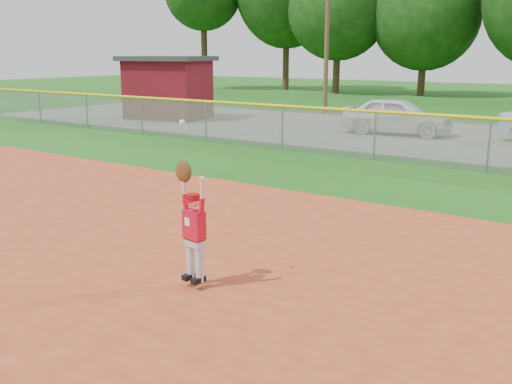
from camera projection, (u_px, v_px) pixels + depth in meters
ground at (137, 250)px, 9.60m from camera, size 120.00×120.00×0.00m
parking_strip at (434, 137)px, 22.43m from camera, size 44.00×10.00×0.03m
car_white_a at (397, 116)px, 22.90m from camera, size 4.52×2.25×1.48m
utility_shed at (168, 87)px, 28.37m from camera, size 4.64×3.92×3.08m
outfield_fence at (375, 132)px, 17.41m from camera, size 40.06×0.10×1.55m
power_lines at (506, 20)px, 25.58m from camera, size 19.40×0.24×9.00m
ballplayer at (193, 223)px, 7.80m from camera, size 0.56×0.26×2.23m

